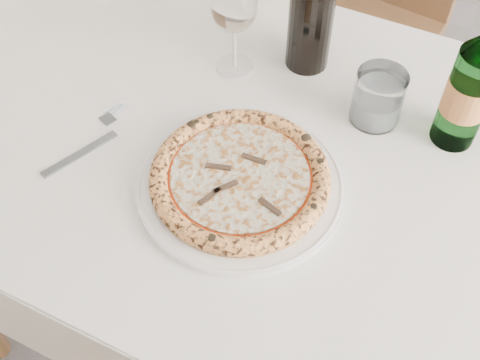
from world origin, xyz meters
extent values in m
cube|color=brown|center=(-0.14, 0.15, 0.73)|extent=(1.33, 0.79, 0.04)
cube|color=white|center=(-0.14, 0.15, 0.75)|extent=(1.39, 0.85, 0.01)
cube|color=white|center=(-0.14, 0.56, 0.64)|extent=(1.36, 0.01, 0.22)
cylinder|color=brown|center=(-0.73, 0.47, 0.35)|extent=(0.06, 0.06, 0.71)
cube|color=brown|center=(-0.20, 0.84, 0.45)|extent=(0.54, 0.54, 0.04)
cylinder|color=brown|center=(0.03, 1.00, 0.21)|extent=(0.04, 0.04, 0.43)
cylinder|color=brown|center=(-0.04, 0.61, 0.21)|extent=(0.04, 0.04, 0.43)
cylinder|color=brown|center=(-0.37, 1.07, 0.21)|extent=(0.04, 0.04, 0.43)
cylinder|color=brown|center=(-0.43, 0.68, 0.21)|extent=(0.04, 0.04, 0.43)
cylinder|color=white|center=(-0.14, 0.05, 0.76)|extent=(0.32, 0.32, 0.01)
torus|color=white|center=(-0.14, 0.05, 0.77)|extent=(0.32, 0.32, 0.01)
cylinder|color=tan|center=(-0.14, 0.05, 0.78)|extent=(0.27, 0.27, 0.01)
torus|color=#E59950|center=(-0.14, 0.05, 0.78)|extent=(0.28, 0.28, 0.03)
cylinder|color=red|center=(-0.14, 0.05, 0.78)|extent=(0.23, 0.23, 0.00)
cylinder|color=beige|center=(-0.14, 0.05, 0.79)|extent=(0.21, 0.21, 0.00)
cube|color=brown|center=(-0.11, 0.05, 0.79)|extent=(0.04, 0.01, 0.00)
cube|color=brown|center=(-0.12, 0.10, 0.79)|extent=(0.02, 0.04, 0.00)
cube|color=brown|center=(-0.19, 0.09, 0.79)|extent=(0.04, 0.03, 0.00)
cube|color=brown|center=(-0.16, 0.04, 0.79)|extent=(0.04, 0.03, 0.00)
cube|color=brown|center=(-0.12, 0.01, 0.79)|extent=(0.02, 0.04, 0.00)
cube|color=gray|center=(-0.40, 0.01, 0.76)|extent=(0.07, 0.13, 0.00)
cube|color=gray|center=(-0.40, 0.09, 0.76)|extent=(0.03, 0.03, 0.00)
cylinder|color=gray|center=(-0.41, 0.12, 0.76)|extent=(0.00, 0.03, 0.00)
cylinder|color=gray|center=(-0.40, 0.12, 0.76)|extent=(0.00, 0.03, 0.00)
cylinder|color=gray|center=(-0.40, 0.12, 0.76)|extent=(0.00, 0.03, 0.00)
cylinder|color=gray|center=(-0.39, 0.12, 0.76)|extent=(0.00, 0.03, 0.00)
cylinder|color=silver|center=(-0.26, 0.30, 0.76)|extent=(0.07, 0.07, 0.00)
cylinder|color=silver|center=(-0.26, 0.30, 0.81)|extent=(0.01, 0.01, 0.09)
ellipsoid|color=white|center=(-0.26, 0.30, 0.89)|extent=(0.08, 0.08, 0.09)
cylinder|color=white|center=(0.01, 0.29, 0.80)|extent=(0.08, 0.08, 0.09)
cylinder|color=#ADBFCD|center=(0.01, 0.29, 0.78)|extent=(0.07, 0.07, 0.05)
cylinder|color=#438048|center=(0.14, 0.29, 0.84)|extent=(0.07, 0.07, 0.18)
cylinder|color=tan|center=(0.14, 0.29, 0.85)|extent=(0.07, 0.07, 0.06)
cylinder|color=black|center=(-0.14, 0.37, 0.87)|extent=(0.08, 0.08, 0.22)
camera|label=1|loc=(0.09, -0.46, 1.50)|focal=45.00mm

